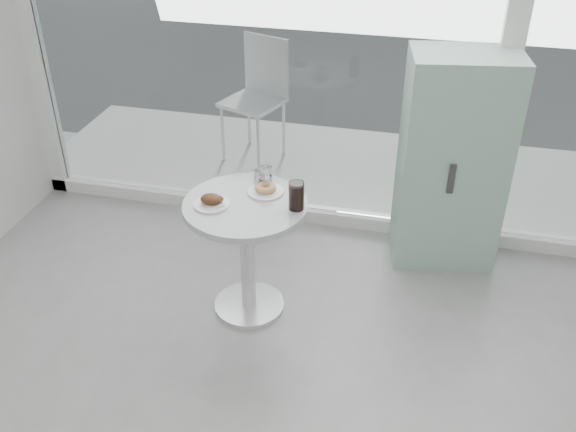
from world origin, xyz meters
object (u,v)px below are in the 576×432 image
(patio_chair, at_px, (258,91))
(cola_glass, at_px, (296,196))
(mint_cabinet, at_px, (452,162))
(plate_fritter, at_px, (212,201))
(water_tumbler_a, at_px, (260,179))
(main_table, at_px, (246,235))
(plate_donut, at_px, (265,189))
(water_tumbler_b, at_px, (266,178))

(patio_chair, distance_m, cola_glass, 2.14)
(patio_chair, bearing_deg, mint_cabinet, -14.13)
(plate_fritter, relative_size, water_tumbler_a, 1.94)
(water_tumbler_a, height_order, cola_glass, cola_glass)
(main_table, bearing_deg, patio_chair, 103.77)
(plate_donut, xyz_separation_m, cola_glass, (0.22, -0.13, 0.06))
(plate_fritter, xyz_separation_m, water_tumbler_b, (0.24, 0.28, 0.03))
(plate_fritter, xyz_separation_m, water_tumbler_a, (0.20, 0.27, 0.02))
(plate_donut, bearing_deg, cola_glass, -31.47)
(main_table, distance_m, cola_glass, 0.42)
(plate_fritter, distance_m, plate_donut, 0.33)
(cola_glass, bearing_deg, patio_chair, 111.63)
(main_table, xyz_separation_m, water_tumbler_b, (0.06, 0.21, 0.28))
(plate_donut, height_order, water_tumbler_a, water_tumbler_a)
(patio_chair, relative_size, plate_fritter, 5.03)
(main_table, relative_size, cola_glass, 4.61)
(patio_chair, bearing_deg, cola_glass, -48.17)
(plate_donut, relative_size, cola_glass, 1.28)
(water_tumbler_a, bearing_deg, plate_donut, -50.36)
(mint_cabinet, height_order, plate_donut, mint_cabinet)
(plate_donut, bearing_deg, water_tumbler_b, 104.19)
(patio_chair, relative_size, water_tumbler_b, 7.96)
(main_table, height_order, water_tumbler_b, water_tumbler_b)
(main_table, relative_size, water_tumbler_b, 5.92)
(plate_fritter, height_order, plate_donut, plate_fritter)
(main_table, bearing_deg, water_tumbler_a, 82.01)
(cola_glass, bearing_deg, plate_donut, 148.53)
(mint_cabinet, relative_size, patio_chair, 1.40)
(mint_cabinet, distance_m, cola_glass, 1.22)
(main_table, relative_size, plate_donut, 3.59)
(mint_cabinet, distance_m, plate_donut, 1.29)
(mint_cabinet, bearing_deg, water_tumbler_a, -158.36)
(water_tumbler_a, bearing_deg, cola_glass, -36.10)
(main_table, relative_size, mint_cabinet, 0.53)
(water_tumbler_a, relative_size, water_tumbler_b, 0.81)
(water_tumbler_b, bearing_deg, mint_cabinet, 31.80)
(cola_glass, bearing_deg, mint_cabinet, 45.79)
(plate_fritter, bearing_deg, mint_cabinet, 35.63)
(plate_donut, relative_size, water_tumbler_a, 2.03)
(main_table, xyz_separation_m, plate_donut, (0.08, 0.14, 0.24))
(water_tumbler_b, height_order, cola_glass, cola_glass)
(mint_cabinet, bearing_deg, main_table, -151.93)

